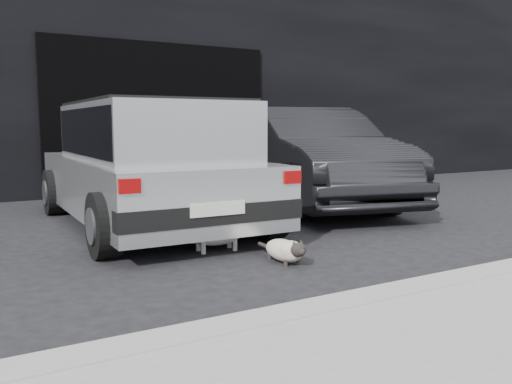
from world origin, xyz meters
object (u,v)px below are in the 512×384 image
cat_siamese (286,250)px  cat_white (220,231)px  second_car (307,156)px  silver_hatchback (150,159)px

cat_siamese → cat_white: 0.77m
cat_siamese → cat_white: bearing=-65.6°
cat_siamese → second_car: bearing=-125.1°
silver_hatchback → cat_siamese: bearing=-77.9°
cat_siamese → cat_white: cat_white is taller
second_car → cat_white: (-2.47, -2.05, -0.54)m
silver_hatchback → second_car: bearing=12.8°
silver_hatchback → second_car: 2.67m
silver_hatchback → second_car: (2.61, 0.53, -0.07)m
silver_hatchback → cat_siamese: size_ratio=5.57×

